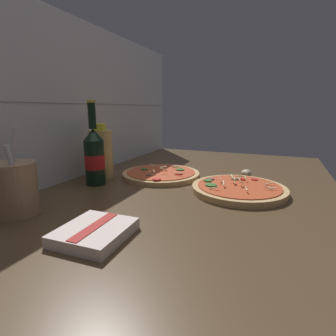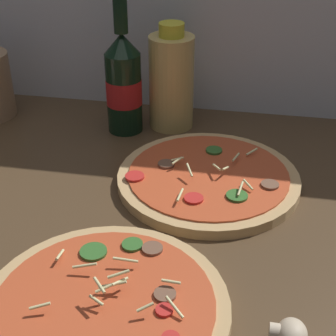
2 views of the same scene
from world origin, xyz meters
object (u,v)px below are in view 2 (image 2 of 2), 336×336
(pizza_far, at_px, (208,178))
(oil_bottle, at_px, (171,81))
(mushroom_left, at_px, (290,333))
(pizza_near, at_px, (105,309))
(beer_bottle, at_px, (124,81))

(pizza_far, distance_m, oil_bottle, 0.24)
(oil_bottle, bearing_deg, mushroom_left, -66.23)
(pizza_near, height_order, oil_bottle, oil_bottle)
(pizza_far, relative_size, beer_bottle, 1.04)
(pizza_far, height_order, beer_bottle, beer_bottle)
(beer_bottle, height_order, mushroom_left, beer_bottle)
(pizza_near, height_order, pizza_far, pizza_near)
(oil_bottle, xyz_separation_m, mushroom_left, (0.22, -0.51, -0.08))
(beer_bottle, bearing_deg, mushroom_left, -56.83)
(pizza_near, relative_size, mushroom_left, 7.06)
(pizza_near, relative_size, beer_bottle, 1.03)
(beer_bottle, xyz_separation_m, oil_bottle, (0.08, 0.04, -0.01))
(pizza_near, distance_m, beer_bottle, 0.49)
(pizza_far, height_order, mushroom_left, pizza_far)
(oil_bottle, relative_size, mushroom_left, 4.92)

